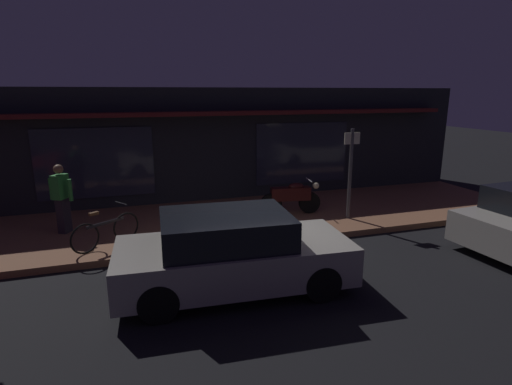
{
  "coord_description": "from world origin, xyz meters",
  "views": [
    {
      "loc": [
        -2.33,
        -7.2,
        3.46
      ],
      "look_at": [
        0.76,
        2.4,
        0.95
      ],
      "focal_mm": 28.35,
      "sensor_mm": 36.0,
      "label": 1
    }
  ],
  "objects_px": {
    "sign_post": "(350,168)",
    "parked_car_far": "(232,252)",
    "person_photographer": "(62,197)",
    "bicycle_parked": "(106,231)",
    "motorcycle": "(292,197)"
  },
  "relations": [
    {
      "from": "motorcycle",
      "to": "person_photographer",
      "type": "bearing_deg",
      "value": 177.47
    },
    {
      "from": "motorcycle",
      "to": "parked_car_far",
      "type": "relative_size",
      "value": 0.4
    },
    {
      "from": "person_photographer",
      "to": "sign_post",
      "type": "xyz_separation_m",
      "value": [
        7.13,
        -1.08,
        0.48
      ]
    },
    {
      "from": "motorcycle",
      "to": "sign_post",
      "type": "bearing_deg",
      "value": -32.29
    },
    {
      "from": "motorcycle",
      "to": "bicycle_parked",
      "type": "distance_m",
      "value": 4.94
    },
    {
      "from": "person_photographer",
      "to": "parked_car_far",
      "type": "xyz_separation_m",
      "value": [
        3.2,
        -3.78,
        -0.32
      ]
    },
    {
      "from": "person_photographer",
      "to": "sign_post",
      "type": "height_order",
      "value": "sign_post"
    },
    {
      "from": "sign_post",
      "to": "parked_car_far",
      "type": "bearing_deg",
      "value": -145.47
    },
    {
      "from": "person_photographer",
      "to": "parked_car_far",
      "type": "distance_m",
      "value": 4.97
    },
    {
      "from": "bicycle_parked",
      "to": "sign_post",
      "type": "xyz_separation_m",
      "value": [
        6.13,
        0.23,
        1.0
      ]
    },
    {
      "from": "motorcycle",
      "to": "bicycle_parked",
      "type": "relative_size",
      "value": 1.22
    },
    {
      "from": "person_photographer",
      "to": "parked_car_far",
      "type": "height_order",
      "value": "person_photographer"
    },
    {
      "from": "parked_car_far",
      "to": "sign_post",
      "type": "bearing_deg",
      "value": 34.53
    },
    {
      "from": "parked_car_far",
      "to": "person_photographer",
      "type": "bearing_deg",
      "value": 130.23
    },
    {
      "from": "bicycle_parked",
      "to": "person_photographer",
      "type": "xyz_separation_m",
      "value": [
        -1.0,
        1.31,
        0.52
      ]
    }
  ]
}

